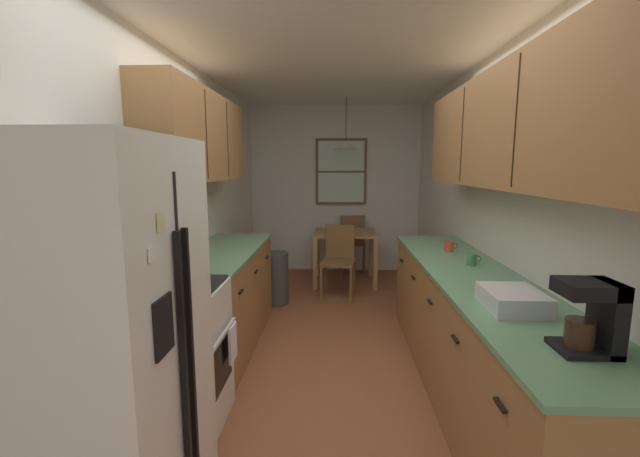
% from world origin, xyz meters
% --- Properties ---
extents(ground_plane, '(12.00, 12.00, 0.00)m').
position_xyz_m(ground_plane, '(0.00, 1.00, 0.00)').
color(ground_plane, brown).
extents(wall_left, '(0.10, 9.00, 2.55)m').
position_xyz_m(wall_left, '(-1.35, 1.00, 1.27)').
color(wall_left, silver).
rests_on(wall_left, ground).
extents(wall_right, '(0.10, 9.00, 2.55)m').
position_xyz_m(wall_right, '(1.35, 1.00, 1.27)').
color(wall_right, silver).
rests_on(wall_right, ground).
extents(wall_back, '(4.40, 0.10, 2.55)m').
position_xyz_m(wall_back, '(0.00, 3.65, 1.27)').
color(wall_back, silver).
rests_on(wall_back, ground).
extents(ceiling_slab, '(4.40, 9.00, 0.08)m').
position_xyz_m(ceiling_slab, '(0.00, 1.00, 2.59)').
color(ceiling_slab, white).
extents(refrigerator, '(0.72, 0.81, 1.76)m').
position_xyz_m(refrigerator, '(-0.95, -1.15, 0.88)').
color(refrigerator, white).
rests_on(refrigerator, ground).
extents(stove_range, '(0.66, 0.63, 1.10)m').
position_xyz_m(stove_range, '(-0.99, -0.41, 0.47)').
color(stove_range, white).
rests_on(stove_range, ground).
extents(microwave_over_range, '(0.39, 0.61, 0.33)m').
position_xyz_m(microwave_over_range, '(-1.11, -0.41, 1.66)').
color(microwave_over_range, black).
extents(counter_left, '(0.64, 1.78, 0.90)m').
position_xyz_m(counter_left, '(-1.00, 0.80, 0.45)').
color(counter_left, olive).
rests_on(counter_left, ground).
extents(upper_cabinets_left, '(0.33, 1.86, 0.74)m').
position_xyz_m(upper_cabinets_left, '(-1.14, 0.75, 1.88)').
color(upper_cabinets_left, olive).
extents(counter_right, '(0.64, 3.14, 0.90)m').
position_xyz_m(counter_right, '(1.00, 0.04, 0.45)').
color(counter_right, olive).
rests_on(counter_right, ground).
extents(upper_cabinets_right, '(0.33, 2.82, 0.75)m').
position_xyz_m(upper_cabinets_right, '(1.14, -0.01, 1.88)').
color(upper_cabinets_right, olive).
extents(dining_table, '(0.85, 0.77, 0.73)m').
position_xyz_m(dining_table, '(0.15, 2.88, 0.61)').
color(dining_table, '#A87F51').
rests_on(dining_table, ground).
extents(dining_chair_near, '(0.45, 0.45, 0.90)m').
position_xyz_m(dining_chair_near, '(0.06, 2.28, 0.50)').
color(dining_chair_near, brown).
rests_on(dining_chair_near, ground).
extents(dining_chair_far, '(0.45, 0.45, 0.90)m').
position_xyz_m(dining_chair_far, '(0.26, 3.47, 0.50)').
color(dining_chair_far, brown).
rests_on(dining_chair_far, ground).
extents(pendant_light, '(0.34, 0.34, 0.68)m').
position_xyz_m(pendant_light, '(0.15, 2.88, 1.92)').
color(pendant_light, black).
extents(back_window, '(0.78, 0.05, 1.01)m').
position_xyz_m(back_window, '(0.10, 3.58, 1.55)').
color(back_window, brown).
extents(trash_bin, '(0.32, 0.32, 0.62)m').
position_xyz_m(trash_bin, '(-0.70, 1.96, 0.31)').
color(trash_bin, '#3F3F42').
rests_on(trash_bin, ground).
extents(storage_canister, '(0.13, 0.13, 0.19)m').
position_xyz_m(storage_canister, '(-1.00, 0.19, 0.99)').
color(storage_canister, '#265999').
rests_on(storage_canister, counter_left).
extents(dish_towel, '(0.02, 0.16, 0.24)m').
position_xyz_m(dish_towel, '(-0.64, -0.25, 0.50)').
color(dish_towel, white).
extents(coffee_maker, '(0.22, 0.18, 0.29)m').
position_xyz_m(coffee_maker, '(1.06, -1.14, 1.05)').
color(coffee_maker, black).
rests_on(coffee_maker, counter_right).
extents(mug_by_coffeemaker, '(0.12, 0.08, 0.09)m').
position_xyz_m(mug_by_coffeemaker, '(1.02, 0.80, 0.95)').
color(mug_by_coffeemaker, '#BF3F33').
rests_on(mug_by_coffeemaker, counter_right).
extents(mug_spare, '(0.11, 0.07, 0.09)m').
position_xyz_m(mug_spare, '(1.06, 0.31, 0.95)').
color(mug_spare, '#3F7F4C').
rests_on(mug_spare, counter_right).
extents(dish_rack, '(0.28, 0.34, 0.10)m').
position_xyz_m(dish_rack, '(0.96, -0.65, 0.95)').
color(dish_rack, silver).
rests_on(dish_rack, counter_right).
extents(table_serving_bowl, '(0.19, 0.19, 0.06)m').
position_xyz_m(table_serving_bowl, '(0.16, 2.80, 0.76)').
color(table_serving_bowl, silver).
rests_on(table_serving_bowl, dining_table).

